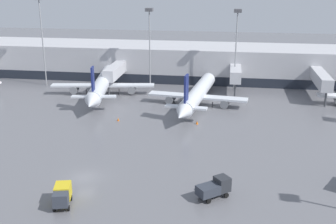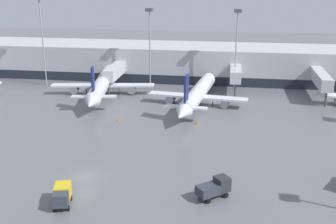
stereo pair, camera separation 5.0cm
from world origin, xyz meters
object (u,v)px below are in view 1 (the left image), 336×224
Objects in this scene: apron_light_mast_0 at (237,28)px; apron_light_mast_3 at (40,18)px; apron_light_mast_4 at (149,26)px; traffic_cone_2 at (118,119)px; traffic_cone_0 at (197,122)px; parked_jet_3 at (103,83)px; service_truck_0 at (215,187)px; parked_jet_2 at (197,94)px; service_truck_2 at (62,194)px.

apron_light_mast_0 is 48.36m from apron_light_mast_3.
apron_light_mast_4 is at bearing 179.40° from apron_light_mast_0.
apron_light_mast_0 is at bearing 49.26° from traffic_cone_2.
traffic_cone_0 is 1.04× the size of traffic_cone_2.
apron_light_mast_4 is at bearing -58.65° from parked_jet_3.
parked_jet_3 is 30.05m from traffic_cone_0.
parked_jet_3 is at bearing -139.91° from apron_light_mast_4.
apron_light_mast_4 is at bearing 70.43° from service_truck_0.
traffic_cone_2 is 30.50m from apron_light_mast_4.
parked_jet_2 is 46.56m from service_truck_2.
parked_jet_2 is at bearing 40.96° from traffic_cone_2.
traffic_cone_0 is at bearing -61.59° from apron_light_mast_4.
traffic_cone_2 is (-1.33, 31.94, -1.19)m from service_truck_2.
apron_light_mast_3 is at bearing 136.43° from traffic_cone_2.
parked_jet_3 is at bearing -165.36° from apron_light_mast_0.
service_truck_2 reaches higher than traffic_cone_2.
parked_jet_3 reaches higher than parked_jet_2.
apron_light_mast_0 is 1.00× the size of apron_light_mast_4.
service_truck_2 is 64.42m from apron_light_mast_3.
apron_light_mast_3 is at bearing -168.10° from service_truck_2.
traffic_cone_2 is at bearing -163.62° from parked_jet_3.
traffic_cone_2 is 37.80m from apron_light_mast_0.
apron_light_mast_3 is (-27.01, 56.36, 15.62)m from service_truck_2.
apron_light_mast_3 is (-40.28, 11.75, 14.62)m from parked_jet_2.
traffic_cone_0 is at bearing -30.30° from apron_light_mast_3.
apron_light_mast_4 reaches higher than parked_jet_2.
parked_jet_2 reaches higher than service_truck_0.
service_truck_0 is 6.52× the size of traffic_cone_0.
traffic_cone_0 is (24.07, -17.81, -2.48)m from parked_jet_3.
traffic_cone_0 is 30.81m from apron_light_mast_0.
service_truck_2 is 5.93× the size of traffic_cone_0.
apron_light_mast_0 is 0.88× the size of apron_light_mast_3.
service_truck_2 is at bearing -87.61° from traffic_cone_2.
apron_light_mast_0 is (22.62, 26.26, 15.09)m from traffic_cone_2.
apron_light_mast_0 is at bearing -0.60° from apron_light_mast_4.
traffic_cone_0 is (14.24, 32.26, -1.17)m from service_truck_2.
parked_jet_2 reaches higher than traffic_cone_0.
parked_jet_2 is 7.32× the size of service_truck_0.
apron_light_mast_3 is (-48.29, -1.83, 1.72)m from apron_light_mast_0.
apron_light_mast_3 reaches higher than parked_jet_3.
parked_jet_3 is 53.95× the size of traffic_cone_0.
service_truck_0 is (5.49, -39.81, -1.09)m from parked_jet_2.
service_truck_2 is (-13.27, -44.62, -1.00)m from parked_jet_2.
apron_light_mast_4 is (1.42, 26.48, 15.06)m from traffic_cone_2.
traffic_cone_2 is at bearing 137.94° from parked_jet_2.
apron_light_mast_0 is at bearing -23.56° from parked_jet_2.
traffic_cone_0 is at bearing 1.19° from traffic_cone_2.
apron_light_mast_4 reaches higher than traffic_cone_0.
apron_light_mast_4 is (-21.19, 0.22, -0.03)m from apron_light_mast_0.
parked_jet_2 is 0.88× the size of parked_jet_3.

